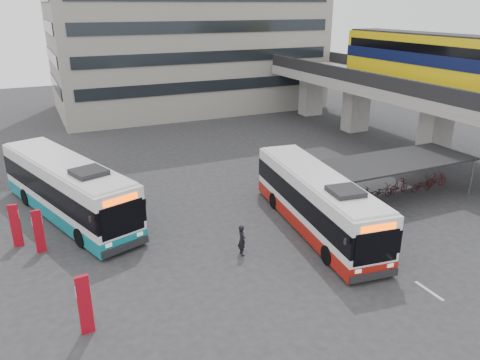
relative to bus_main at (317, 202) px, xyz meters
name	(u,v)px	position (x,y,z in m)	size (l,w,h in m)	color
ground	(306,243)	(-1.39, -1.29, -1.60)	(120.00, 120.00, 0.00)	#28282B
viaduct	(423,78)	(15.61, 8.76, 4.63)	(8.00, 32.00, 9.68)	gray
bike_shelter	(395,176)	(7.08, 1.71, -0.16)	(10.00, 4.00, 2.54)	#595B60
road_markings	(383,259)	(1.11, -4.29, -1.60)	(0.15, 7.60, 0.01)	beige
bus_main	(317,202)	(0.00, 0.00, 0.00)	(3.98, 11.89, 3.45)	white
bus_teal	(68,189)	(-12.22, 7.40, 0.11)	(6.53, 12.69, 3.69)	white
pedestrian	(242,240)	(-4.98, -0.97, -0.80)	(0.59, 0.39, 1.61)	black
sign_totem_south	(85,304)	(-12.80, -3.88, -0.32)	(0.54, 0.21, 2.48)	#A00917
sign_totem_mid	(39,231)	(-14.04, 3.52, -0.41)	(0.50, 0.18, 2.30)	#A00917
sign_totem_north	(15,225)	(-15.07, 4.70, -0.40)	(0.50, 0.24, 2.32)	#A00917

